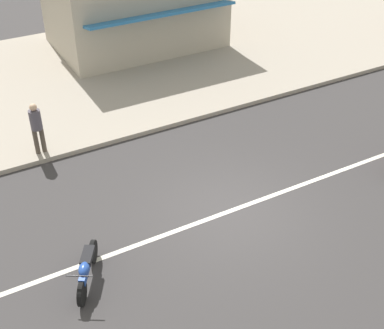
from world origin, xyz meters
The scene contains 5 objects.
ground_plane centered at (0.00, 0.00, 0.00)m, with size 160.00×160.00×0.00m, color #383535.
lane_centre_stripe centered at (0.00, 0.00, 0.00)m, with size 50.40×0.14×0.01m, color silver.
kerb_strip centered at (0.00, 9.55, 0.07)m, with size 68.00×10.00×0.15m, color #9E9384.
motorcycle_0 centered at (-4.13, -0.54, 0.42)m, with size 1.07×1.62×0.80m.
pedestrian_mid_kerb centered at (-3.63, 4.96, 1.11)m, with size 0.34×0.34×1.64m.
Camera 1 is at (-6.13, -9.02, 9.07)m, focal length 50.00 mm.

